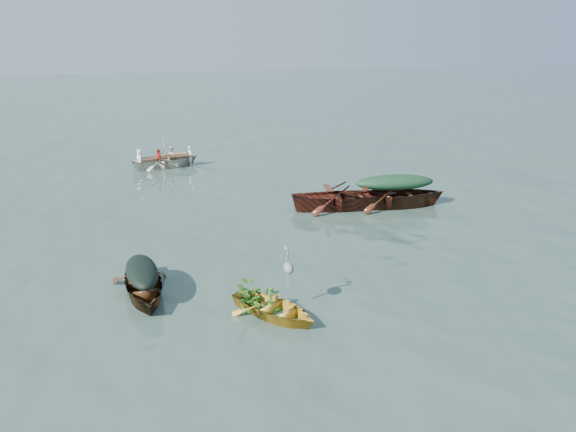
% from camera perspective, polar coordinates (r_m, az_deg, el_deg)
% --- Properties ---
extents(ground, '(140.00, 140.00, 0.00)m').
position_cam_1_polar(ground, '(14.39, 3.78, -5.79)').
color(ground, '#394F45').
rests_on(ground, ground).
extents(yellow_dinghy, '(2.50, 2.87, 0.69)m').
position_cam_1_polar(yellow_dinghy, '(12.34, -1.42, -10.13)').
color(yellow_dinghy, gold).
rests_on(yellow_dinghy, ground).
extents(dark_covered_boat, '(1.59, 3.61, 0.87)m').
position_cam_1_polar(dark_covered_boat, '(13.68, -14.43, -7.72)').
color(dark_covered_boat, '#472A10').
rests_on(dark_covered_boat, ground).
extents(green_tarp_boat, '(5.19, 2.20, 1.21)m').
position_cam_1_polar(green_tarp_boat, '(19.91, 10.63, 0.94)').
color(green_tarp_boat, '#4D1E12').
rests_on(green_tarp_boat, ground).
extents(open_wooden_boat, '(5.26, 2.31, 1.23)m').
position_cam_1_polar(open_wooden_boat, '(19.44, 5.80, 0.74)').
color(open_wooden_boat, maroon).
rests_on(open_wooden_boat, ground).
extents(rowed_boat, '(4.25, 2.12, 0.96)m').
position_cam_1_polar(rowed_boat, '(25.71, -12.26, 4.83)').
color(rowed_boat, silver).
rests_on(rowed_boat, ground).
extents(dark_tarp_cover, '(0.87, 1.99, 0.40)m').
position_cam_1_polar(dark_tarp_cover, '(13.42, -14.65, -5.29)').
color(dark_tarp_cover, black).
rests_on(dark_tarp_cover, dark_covered_boat).
extents(green_tarp_cover, '(2.85, 1.21, 0.52)m').
position_cam_1_polar(green_tarp_cover, '(19.67, 10.78, 3.35)').
color(green_tarp_cover, '#193E28').
rests_on(green_tarp_cover, green_tarp_boat).
extents(thwart_benches, '(2.65, 1.31, 0.04)m').
position_cam_1_polar(thwart_benches, '(19.26, 5.86, 2.54)').
color(thwart_benches, '#411A0F').
rests_on(thwart_benches, open_wooden_boat).
extents(heron, '(0.46, 0.49, 0.92)m').
position_cam_1_polar(heron, '(12.38, 0.06, -5.84)').
color(heron, gray).
rests_on(heron, yellow_dinghy).
extents(dinghy_weeds, '(1.09, 1.14, 0.60)m').
position_cam_1_polar(dinghy_weeds, '(12.40, -3.29, -6.66)').
color(dinghy_weeds, '#37721E').
rests_on(dinghy_weeds, yellow_dinghy).
extents(rowers, '(3.03, 1.72, 0.76)m').
position_cam_1_polar(rowers, '(25.52, -12.40, 6.70)').
color(rowers, silver).
rests_on(rowers, rowed_boat).
extents(oars, '(1.17, 2.67, 0.06)m').
position_cam_1_polar(oars, '(25.59, -12.34, 5.94)').
color(oars, brown).
rests_on(oars, rowed_boat).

